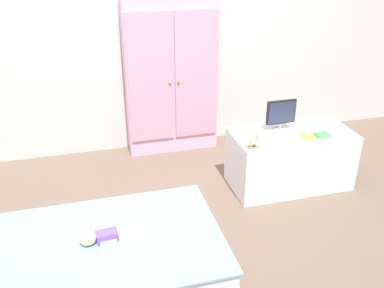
{
  "coord_description": "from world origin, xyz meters",
  "views": [
    {
      "loc": [
        -0.6,
        -2.32,
        1.94
      ],
      "look_at": [
        0.14,
        0.36,
        0.56
      ],
      "focal_mm": 39.97,
      "sensor_mm": 36.0,
      "label": 1
    }
  ],
  "objects_px": {
    "rocking_horse_toy": "(255,141)",
    "book_yellow": "(308,137)",
    "tv_stand": "(290,159)",
    "book_green": "(322,135)",
    "bed": "(77,263)",
    "tv_monitor": "(281,113)",
    "doll": "(100,237)",
    "wardrobe": "(171,78)"
  },
  "relations": [
    {
      "from": "rocking_horse_toy",
      "to": "book_yellow",
      "type": "xyz_separation_m",
      "value": [
        0.48,
        0.05,
        -0.05
      ]
    },
    {
      "from": "tv_stand",
      "to": "book_green",
      "type": "distance_m",
      "value": 0.34
    },
    {
      "from": "bed",
      "to": "tv_monitor",
      "type": "distance_m",
      "value": 1.92
    },
    {
      "from": "doll",
      "to": "book_green",
      "type": "height_order",
      "value": "book_green"
    },
    {
      "from": "tv_monitor",
      "to": "book_yellow",
      "type": "relative_size",
      "value": 2.23
    },
    {
      "from": "tv_stand",
      "to": "book_yellow",
      "type": "bearing_deg",
      "value": -55.56
    },
    {
      "from": "bed",
      "to": "rocking_horse_toy",
      "type": "height_order",
      "value": "rocking_horse_toy"
    },
    {
      "from": "bed",
      "to": "book_yellow",
      "type": "xyz_separation_m",
      "value": [
        1.84,
        0.58,
        0.36
      ]
    },
    {
      "from": "book_yellow",
      "to": "book_green",
      "type": "height_order",
      "value": "book_green"
    },
    {
      "from": "wardrobe",
      "to": "rocking_horse_toy",
      "type": "bearing_deg",
      "value": -70.55
    },
    {
      "from": "bed",
      "to": "book_green",
      "type": "relative_size",
      "value": 15.81
    },
    {
      "from": "tv_monitor",
      "to": "book_yellow",
      "type": "xyz_separation_m",
      "value": [
        0.15,
        -0.19,
        -0.14
      ]
    },
    {
      "from": "bed",
      "to": "tv_monitor",
      "type": "relative_size",
      "value": 6.97
    },
    {
      "from": "doll",
      "to": "wardrobe",
      "type": "relative_size",
      "value": 0.27
    },
    {
      "from": "tv_stand",
      "to": "rocking_horse_toy",
      "type": "xyz_separation_m",
      "value": [
        -0.41,
        -0.16,
        0.29
      ]
    },
    {
      "from": "tv_stand",
      "to": "rocking_horse_toy",
      "type": "distance_m",
      "value": 0.53
    },
    {
      "from": "doll",
      "to": "bed",
      "type": "bearing_deg",
      "value": -177.03
    },
    {
      "from": "wardrobe",
      "to": "book_green",
      "type": "height_order",
      "value": "wardrobe"
    },
    {
      "from": "doll",
      "to": "rocking_horse_toy",
      "type": "distance_m",
      "value": 1.33
    },
    {
      "from": "tv_monitor",
      "to": "rocking_horse_toy",
      "type": "bearing_deg",
      "value": -143.24
    },
    {
      "from": "bed",
      "to": "book_yellow",
      "type": "bearing_deg",
      "value": 17.51
    },
    {
      "from": "bed",
      "to": "tv_stand",
      "type": "bearing_deg",
      "value": 21.29
    },
    {
      "from": "book_yellow",
      "to": "bed",
      "type": "bearing_deg",
      "value": -162.49
    },
    {
      "from": "bed",
      "to": "book_yellow",
      "type": "distance_m",
      "value": 1.96
    },
    {
      "from": "tv_stand",
      "to": "book_green",
      "type": "relative_size",
      "value": 8.65
    },
    {
      "from": "tv_stand",
      "to": "tv_monitor",
      "type": "distance_m",
      "value": 0.4
    },
    {
      "from": "bed",
      "to": "tv_stand",
      "type": "height_order",
      "value": "tv_stand"
    },
    {
      "from": "bed",
      "to": "tv_monitor",
      "type": "xyz_separation_m",
      "value": [
        1.68,
        0.77,
        0.5
      ]
    },
    {
      "from": "tv_monitor",
      "to": "book_yellow",
      "type": "bearing_deg",
      "value": -50.71
    },
    {
      "from": "rocking_horse_toy",
      "to": "tv_stand",
      "type": "bearing_deg",
      "value": 21.7
    },
    {
      "from": "rocking_horse_toy",
      "to": "book_green",
      "type": "relative_size",
      "value": 1.02
    },
    {
      "from": "tv_stand",
      "to": "tv_monitor",
      "type": "xyz_separation_m",
      "value": [
        -0.08,
        0.08,
        0.39
      ]
    },
    {
      "from": "tv_stand",
      "to": "book_green",
      "type": "bearing_deg",
      "value": -28.12
    },
    {
      "from": "tv_monitor",
      "to": "doll",
      "type": "bearing_deg",
      "value": -153.56
    },
    {
      "from": "tv_stand",
      "to": "rocking_horse_toy",
      "type": "relative_size",
      "value": 8.52
    },
    {
      "from": "wardrobe",
      "to": "book_green",
      "type": "xyz_separation_m",
      "value": [
        0.99,
        -1.04,
        -0.24
      ]
    },
    {
      "from": "doll",
      "to": "book_green",
      "type": "xyz_separation_m",
      "value": [
        1.81,
        0.57,
        0.2
      ]
    },
    {
      "from": "wardrobe",
      "to": "rocking_horse_toy",
      "type": "height_order",
      "value": "wardrobe"
    },
    {
      "from": "tv_stand",
      "to": "book_yellow",
      "type": "distance_m",
      "value": 0.28
    },
    {
      "from": "tv_monitor",
      "to": "rocking_horse_toy",
      "type": "xyz_separation_m",
      "value": [
        -0.33,
        -0.24,
        -0.09
      ]
    },
    {
      "from": "doll",
      "to": "tv_monitor",
      "type": "xyz_separation_m",
      "value": [
        1.53,
        0.76,
        0.34
      ]
    },
    {
      "from": "tv_stand",
      "to": "tv_monitor",
      "type": "relative_size",
      "value": 3.82
    }
  ]
}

